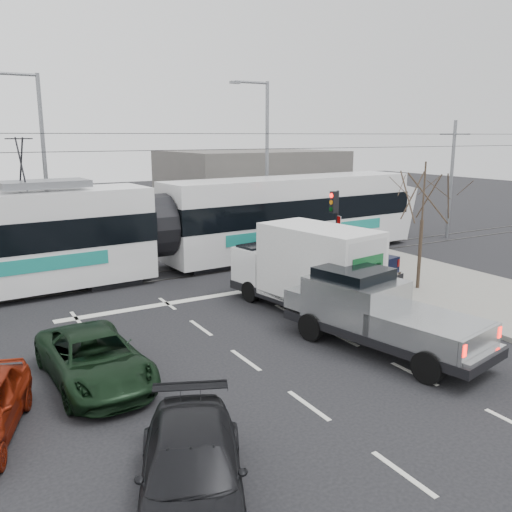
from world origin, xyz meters
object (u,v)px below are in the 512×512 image
street_lamp_near (264,154)px  green_car (94,358)px  street_lamp_far (40,157)px  dark_car (192,472)px  box_truck (308,269)px  navy_pickup (327,255)px  bare_tree (424,197)px  tram (155,228)px  silver_pickup (374,310)px  traffic_signal (335,214)px

street_lamp_near → green_car: size_ratio=1.95×
street_lamp_far → dark_car: size_ratio=2.04×
street_lamp_far → green_car: bearing=-95.5°
box_truck → navy_pickup: box_truck is taller
street_lamp_near → box_truck: street_lamp_near is taller
bare_tree → street_lamp_far: 17.97m
street_lamp_far → box_truck: size_ratio=1.40×
dark_car → green_car: bearing=115.5°
bare_tree → street_lamp_far: bearing=131.1°
bare_tree → tram: bearing=135.8°
tram → green_car: (-5.14, -9.67, -1.49)m
street_lamp_far → box_truck: street_lamp_far is taller
tram → box_truck: size_ratio=4.59×
navy_pickup → bare_tree: bearing=-68.1°
dark_car → box_truck: bearing=67.5°
bare_tree → tram: tram is taller
bare_tree → dark_car: bearing=-150.6°
street_lamp_near → silver_pickup: 16.40m
box_truck → silver_pickup: bearing=-104.2°
green_car → dark_car: size_ratio=1.05×
traffic_signal → street_lamp_near: bearing=83.6°
bare_tree → street_lamp_far: size_ratio=0.56×
silver_pickup → navy_pickup: bearing=51.1°
bare_tree → box_truck: bearing=177.0°
green_car → street_lamp_near: bearing=43.2°
street_lamp_near → navy_pickup: 9.48m
bare_tree → silver_pickup: bare_tree is taller
street_lamp_far → green_car: street_lamp_far is taller
traffic_signal → green_car: bearing=-154.5°
street_lamp_far → street_lamp_near: bearing=-9.9°
street_lamp_near → dark_car: (-12.74, -18.85, -4.47)m
silver_pickup → street_lamp_far: bearing=98.2°
tram → dark_car: bearing=-111.5°
silver_pickup → green_car: 7.92m
traffic_signal → street_lamp_near: (0.84, 7.50, 2.37)m
street_lamp_near → tram: bearing=-155.3°
silver_pickup → box_truck: box_truck is taller
dark_car → navy_pickup: bearing=67.1°
bare_tree → green_car: bearing=-172.4°
box_truck → navy_pickup: (3.05, 2.82, -0.37)m
box_truck → green_car: 8.33m
street_lamp_near → green_car: (-12.97, -13.28, -4.47)m
box_truck → dark_car: 10.94m
street_lamp_near → tram: 9.12m
bare_tree → street_lamp_near: size_ratio=0.56×
traffic_signal → street_lamp_far: size_ratio=0.40×
street_lamp_far → dark_car: (-1.24, -20.85, -4.47)m
traffic_signal → box_truck: 5.67m
green_car → dark_car: 5.57m
box_truck → dark_car: size_ratio=1.46×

